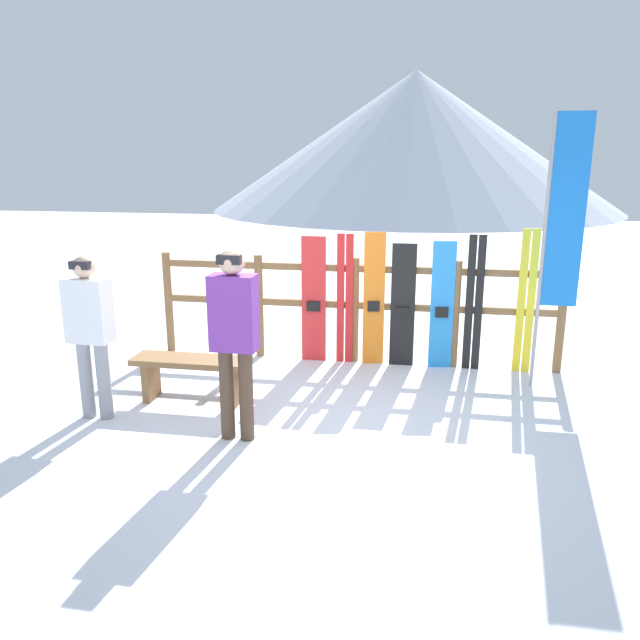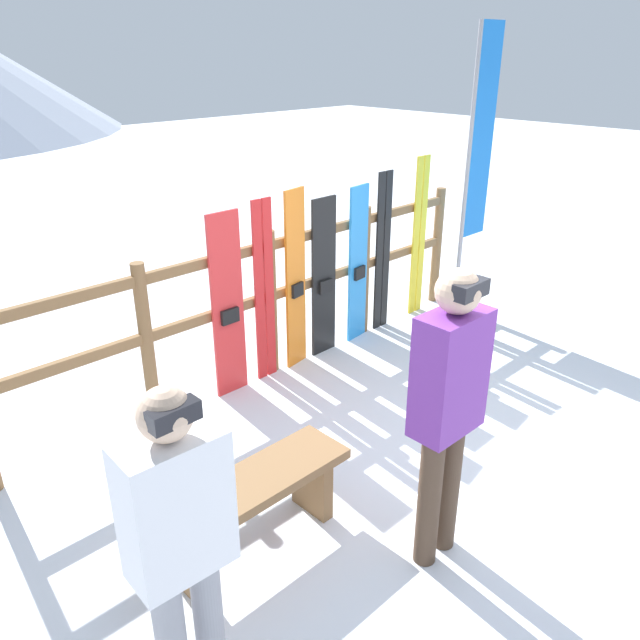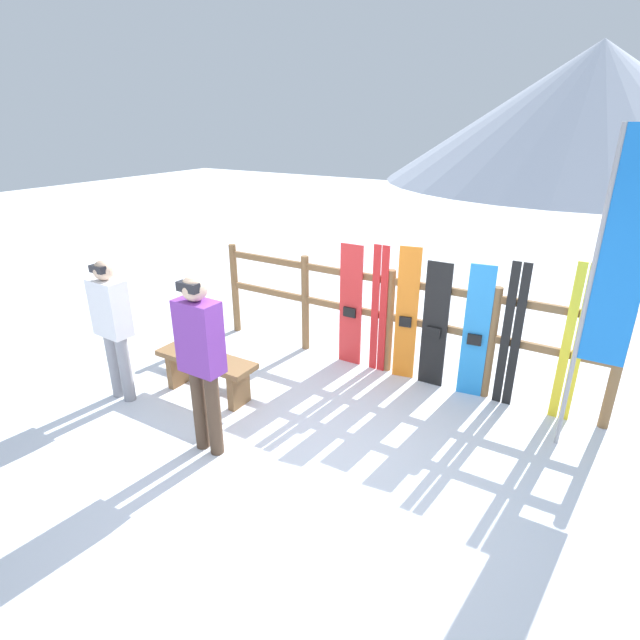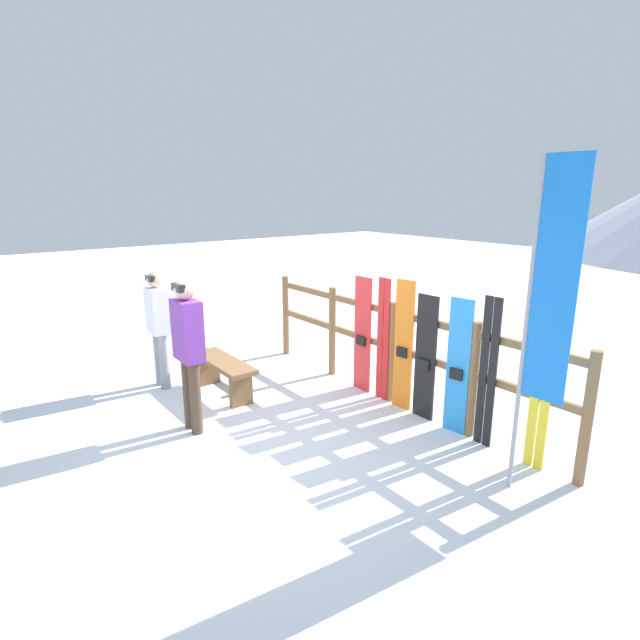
% 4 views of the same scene
% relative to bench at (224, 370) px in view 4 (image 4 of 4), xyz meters
% --- Properties ---
extents(ground_plane, '(40.00, 40.00, 0.00)m').
position_rel_bench_xyz_m(ground_plane, '(1.47, -0.39, -0.34)').
color(ground_plane, white).
extents(fence, '(4.84, 0.10, 1.27)m').
position_rel_bench_xyz_m(fence, '(1.47, 1.58, 0.40)').
color(fence, brown).
rests_on(fence, ground).
extents(bench, '(1.20, 0.36, 0.47)m').
position_rel_bench_xyz_m(bench, '(0.00, 0.00, 0.00)').
color(bench, brown).
rests_on(bench, ground).
extents(person_white, '(0.41, 0.24, 1.57)m').
position_rel_bench_xyz_m(person_white, '(-0.76, -0.53, 0.58)').
color(person_white, gray).
rests_on(person_white, ground).
extents(person_purple, '(0.40, 0.22, 1.71)m').
position_rel_bench_xyz_m(person_purple, '(0.71, -0.74, 0.67)').
color(person_purple, '#4C3828').
rests_on(person_purple, ground).
extents(snowboard_red, '(0.30, 0.05, 1.52)m').
position_rel_bench_xyz_m(snowboard_red, '(0.98, 1.52, 0.42)').
color(snowboard_red, red).
rests_on(snowboard_red, ground).
extents(ski_pair_red, '(0.19, 0.02, 1.56)m').
position_rel_bench_xyz_m(ski_pair_red, '(1.35, 1.53, 0.44)').
color(ski_pair_red, red).
rests_on(ski_pair_red, ground).
extents(snowboard_orange, '(0.25, 0.09, 1.59)m').
position_rel_bench_xyz_m(snowboard_orange, '(1.70, 1.53, 0.45)').
color(snowboard_orange, orange).
rests_on(snowboard_orange, ground).
extents(snowboard_black_stripe, '(0.29, 0.06, 1.47)m').
position_rel_bench_xyz_m(snowboard_black_stripe, '(2.04, 1.52, 0.39)').
color(snowboard_black_stripe, black).
rests_on(snowboard_black_stripe, ground).
extents(snowboard_blue, '(0.27, 0.08, 1.50)m').
position_rel_bench_xyz_m(snowboard_blue, '(2.49, 1.52, 0.41)').
color(snowboard_blue, '#288CE0').
rests_on(snowboard_blue, ground).
extents(ski_pair_black, '(0.19, 0.02, 1.59)m').
position_rel_bench_xyz_m(ski_pair_black, '(2.85, 1.53, 0.45)').
color(ski_pair_black, black).
rests_on(ski_pair_black, ground).
extents(ski_pair_yellow, '(0.20, 0.02, 1.66)m').
position_rel_bench_xyz_m(ski_pair_yellow, '(3.43, 1.53, 0.49)').
color(ski_pair_yellow, yellow).
rests_on(ski_pair_yellow, ground).
extents(rental_flag, '(0.40, 0.04, 2.86)m').
position_rel_bench_xyz_m(rental_flag, '(3.60, 1.05, 1.39)').
color(rental_flag, '#99999E').
rests_on(rental_flag, ground).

